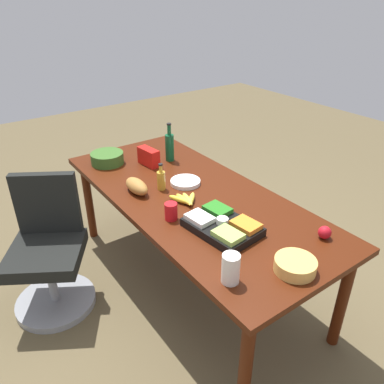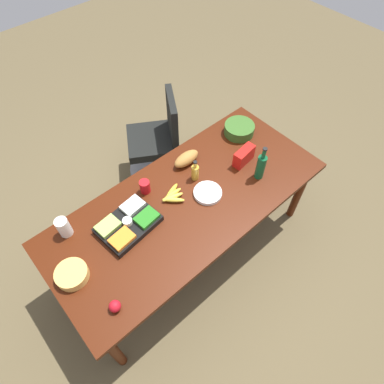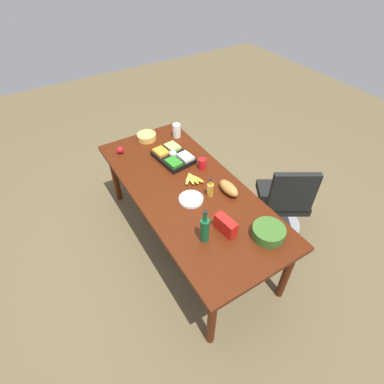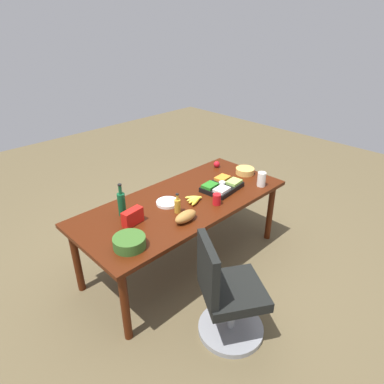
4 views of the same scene
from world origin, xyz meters
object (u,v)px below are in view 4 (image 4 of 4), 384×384
salad_bowl (129,242)px  paper_plate_stack (167,203)px  red_solo_cup (217,199)px  chip_bowl (245,171)px  conference_table (183,207)px  dressing_bottle (177,205)px  office_chair (227,299)px  banana_bunch (195,199)px  apple_red (217,164)px  chip_bag_red (133,217)px  veggie_tray (222,186)px  wine_bottle (122,203)px  bread_loaf (186,217)px  mayo_jar (261,179)px

salad_bowl → paper_plate_stack: size_ratio=1.20×
red_solo_cup → chip_bowl: bearing=-162.3°
conference_table → dressing_bottle: 0.28m
red_solo_cup → paper_plate_stack: size_ratio=0.50×
office_chair → banana_bunch: office_chair is taller
paper_plate_stack → chip_bowl: (-1.12, 0.10, 0.02)m
chip_bowl → paper_plate_stack: bearing=-4.9°
apple_red → chip_bag_red: size_ratio=0.38×
banana_bunch → chip_bag_red: bearing=-8.8°
red_solo_cup → chip_bag_red: bearing=-20.4°
veggie_tray → paper_plate_stack: 0.65m
wine_bottle → chip_bowl: 1.57m
conference_table → chip_bowl: size_ratio=10.39×
paper_plate_stack → banana_bunch: 0.27m
veggie_tray → office_chair: bearing=43.6°
veggie_tray → chip_bowl: (-0.49, -0.07, -0.00)m
salad_bowl → chip_bowl: 1.80m
red_solo_cup → paper_plate_stack: red_solo_cup is taller
office_chair → bread_loaf: size_ratio=3.96×
mayo_jar → bread_loaf: 1.08m
apple_red → chip_bag_red: bearing=12.0°
veggie_tray → red_solo_cup: size_ratio=4.10×
conference_table → wine_bottle: (0.59, -0.20, 0.20)m
office_chair → dressing_bottle: (-0.21, -0.80, 0.47)m
veggie_tray → bread_loaf: (0.71, 0.19, 0.01)m
mayo_jar → dressing_bottle: dressing_bottle is taller
wine_bottle → chip_bag_red: 0.20m
mayo_jar → banana_bunch: (0.76, -0.26, -0.05)m
paper_plate_stack → chip_bag_red: 0.45m
bread_loaf → apple_red: bearing=-151.0°
conference_table → chip_bag_red: size_ratio=11.11×
apple_red → wine_bottle: bearing=4.9°
salad_bowl → red_solo_cup: bearing=178.2°
paper_plate_stack → chip_bowl: bearing=175.1°
salad_bowl → banana_bunch: bearing=-170.1°
wine_bottle → chip_bowl: bearing=171.3°
mayo_jar → wine_bottle: 1.52m
dressing_bottle → chip_bag_red: 0.44m
veggie_tray → salad_bowl: size_ratio=1.71×
mayo_jar → red_solo_cup: bearing=-6.3°
mayo_jar → apple_red: mayo_jar is taller
office_chair → salad_bowl: 0.91m
wine_bottle → banana_bunch: size_ratio=1.60×
dressing_bottle → mayo_jar: bearing=167.3°
banana_bunch → dressing_bottle: size_ratio=1.01×
banana_bunch → bread_loaf: size_ratio=0.83×
banana_bunch → bread_loaf: bearing=32.4°
mayo_jar → apple_red: 0.68m
banana_bunch → apple_red: bearing=-152.4°
salad_bowl → banana_bunch: salad_bowl is taller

